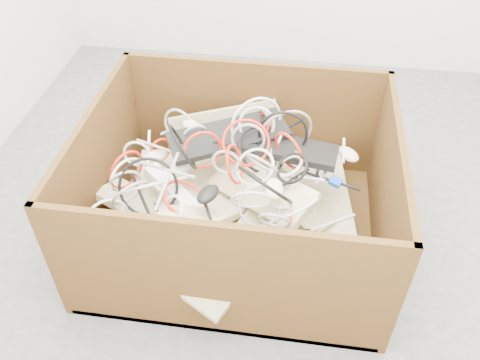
# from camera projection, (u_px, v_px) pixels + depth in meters

# --- Properties ---
(ground) EXTENTS (3.00, 3.00, 0.00)m
(ground) POSITION_uv_depth(u_px,v_px,m) (275.00, 222.00, 2.27)
(ground) COLOR #4D4D4F
(ground) RESTS_ON ground
(cardboard_box) EXTENTS (1.19, 0.99, 0.59)m
(cardboard_box) POSITION_uv_depth(u_px,v_px,m) (236.00, 210.00, 2.13)
(cardboard_box) COLOR #3F2B0F
(cardboard_box) RESTS_ON ground
(keyboard_pile) EXTENTS (1.02, 1.04, 0.31)m
(keyboard_pile) POSITION_uv_depth(u_px,v_px,m) (238.00, 186.00, 2.04)
(keyboard_pile) COLOR #BEB586
(keyboard_pile) RESTS_ON cardboard_box
(mice_scatter) EXTENTS (0.92, 0.58, 0.20)m
(mice_scatter) POSITION_uv_depth(u_px,v_px,m) (236.00, 179.00, 1.96)
(mice_scatter) COLOR beige
(mice_scatter) RESTS_ON keyboard_pile
(power_strip_left) EXTENTS (0.20, 0.27, 0.12)m
(power_strip_left) POSITION_uv_depth(u_px,v_px,m) (182.00, 166.00, 2.03)
(power_strip_left) COLOR silver
(power_strip_left) RESTS_ON keyboard_pile
(power_strip_right) EXTENTS (0.29, 0.23, 0.10)m
(power_strip_right) POSITION_uv_depth(u_px,v_px,m) (175.00, 192.00, 1.96)
(power_strip_right) COLOR silver
(power_strip_right) RESTS_ON keyboard_pile
(vga_plug) EXTENTS (0.06, 0.06, 0.03)m
(vga_plug) POSITION_uv_depth(u_px,v_px,m) (336.00, 182.00, 1.95)
(vga_plug) COLOR #0C3CB7
(vga_plug) RESTS_ON keyboard_pile
(cable_tangle) EXTENTS (1.03, 0.78, 0.45)m
(cable_tangle) POSITION_uv_depth(u_px,v_px,m) (223.00, 163.00, 1.96)
(cable_tangle) COLOR red
(cable_tangle) RESTS_ON keyboard_pile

